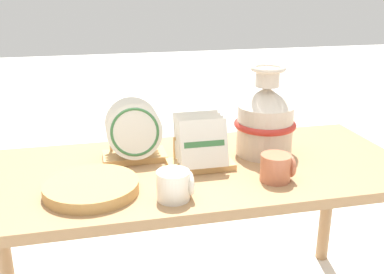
# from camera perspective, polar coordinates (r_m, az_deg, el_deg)

# --- Properties ---
(display_table) EXTENTS (1.53, 0.66, 0.66)m
(display_table) POSITION_cam_1_polar(r_m,az_deg,el_deg) (1.60, 0.00, -6.38)
(display_table) COLOR #9E754C
(display_table) RESTS_ON ground_plane
(ceramic_vase) EXTENTS (0.23, 0.23, 0.33)m
(ceramic_vase) POSITION_cam_1_polar(r_m,az_deg,el_deg) (1.66, 9.29, 2.37)
(ceramic_vase) COLOR beige
(ceramic_vase) RESTS_ON display_table
(dish_rack_round_plates) EXTENTS (0.23, 0.17, 0.21)m
(dish_rack_round_plates) POSITION_cam_1_polar(r_m,az_deg,el_deg) (1.61, -7.40, 0.11)
(dish_rack_round_plates) COLOR tan
(dish_rack_round_plates) RESTS_ON display_table
(dish_rack_square_plates) EXTENTS (0.23, 0.16, 0.18)m
(dish_rack_square_plates) POSITION_cam_1_polar(r_m,az_deg,el_deg) (1.54, 1.06, -1.72)
(dish_rack_square_plates) COLOR tan
(dish_rack_square_plates) RESTS_ON display_table
(wicker_charger_stack) EXTENTS (0.29, 0.29, 0.04)m
(wicker_charger_stack) POSITION_cam_1_polar(r_m,az_deg,el_deg) (1.41, -12.67, -6.26)
(wicker_charger_stack) COLOR tan
(wicker_charger_stack) RESTS_ON display_table
(mug_terracotta_glaze) EXTENTS (0.11, 0.10, 0.09)m
(mug_terracotta_glaze) POSITION_cam_1_polar(r_m,az_deg,el_deg) (1.47, 10.74, -3.83)
(mug_terracotta_glaze) COLOR #B76647
(mug_terracotta_glaze) RESTS_ON display_table
(mug_cream_glaze) EXTENTS (0.11, 0.10, 0.09)m
(mug_cream_glaze) POSITION_cam_1_polar(r_m,az_deg,el_deg) (1.33, -2.18, -6.14)
(mug_cream_glaze) COLOR silver
(mug_cream_glaze) RESTS_ON display_table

